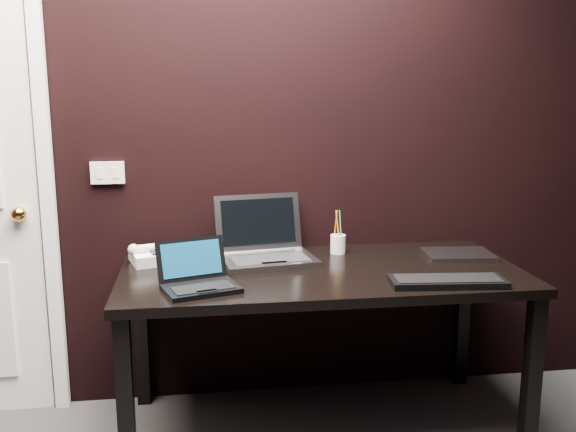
{
  "coord_description": "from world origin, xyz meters",
  "views": [
    {
      "loc": [
        -0.21,
        -1.19,
        1.51
      ],
      "look_at": [
        0.15,
        1.35,
        0.99
      ],
      "focal_mm": 40.0,
      "sensor_mm": 36.0,
      "label": 1
    }
  ],
  "objects": [
    {
      "name": "silver_laptop",
      "position": [
        0.08,
        1.57,
        0.79
      ],
      "size": [
        0.45,
        0.42,
        0.28
      ],
      "color": "#A0A0A5",
      "rests_on": "desk"
    },
    {
      "name": "wall_switch",
      "position": [
        -0.62,
        1.79,
        1.12
      ],
      "size": [
        0.15,
        0.02,
        0.1
      ],
      "color": "silver",
      "rests_on": "wall_back"
    },
    {
      "name": "pen_cup",
      "position": [
        0.43,
        1.65,
        0.79
      ],
      "size": [
        0.07,
        0.07,
        0.21
      ],
      "color": "white",
      "rests_on": "desk"
    },
    {
      "name": "mobile_phone",
      "position": [
        -0.32,
        1.51,
        0.78
      ],
      "size": [
        0.05,
        0.05,
        0.09
      ],
      "color": "black",
      "rests_on": "desk"
    },
    {
      "name": "ext_keyboard",
      "position": [
        0.75,
        1.12,
        0.75
      ],
      "size": [
        0.46,
        0.19,
        0.03
      ],
      "color": "black",
      "rests_on": "desk"
    },
    {
      "name": "desk_phone",
      "position": [
        -0.42,
        1.59,
        0.78
      ],
      "size": [
        0.22,
        0.21,
        0.11
      ],
      "color": "white",
      "rests_on": "desk"
    },
    {
      "name": "closed_laptop",
      "position": [
        0.96,
        1.51,
        0.75
      ],
      "size": [
        0.32,
        0.24,
        0.02
      ],
      "color": "#98989D",
      "rests_on": "desk"
    },
    {
      "name": "netbook",
      "position": [
        -0.22,
        1.2,
        0.78
      ],
      "size": [
        0.34,
        0.32,
        0.18
      ],
      "color": "black",
      "rests_on": "desk"
    },
    {
      "name": "desk",
      "position": [
        0.3,
        1.4,
        0.66
      ],
      "size": [
        1.7,
        0.8,
        0.74
      ],
      "color": "black",
      "rests_on": "ground"
    },
    {
      "name": "wall_back",
      "position": [
        0.0,
        1.8,
        1.3
      ],
      "size": [
        4.0,
        0.0,
        4.0
      ],
      "primitive_type": "plane",
      "rotation": [
        1.57,
        0.0,
        0.0
      ],
      "color": "black",
      "rests_on": "ground"
    }
  ]
}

